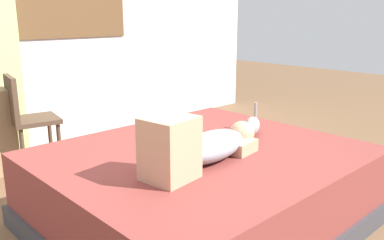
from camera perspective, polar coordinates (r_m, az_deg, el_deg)
The scene contains 6 objects.
ground_plane at distance 2.72m, azimuth 0.25°, elevation -15.38°, with size 16.00×16.00×0.00m, color brown.
back_wall_with_window at distance 4.49m, azimuth -22.71°, elevation 14.69°, with size 6.40×0.14×2.90m.
bed at distance 2.75m, azimuth 1.37°, elevation -9.31°, with size 1.98×1.73×0.50m.
person_lying at distance 2.39m, azimuth 1.39°, elevation -3.56°, with size 0.94×0.37×0.34m.
cat at distance 3.00m, azimuth 8.26°, elevation -0.89°, with size 0.32×0.23×0.21m.
chair_by_desk at distance 3.81m, azimuth -22.08°, elevation 0.56°, with size 0.44×0.44×0.86m.
Camera 1 is at (-1.63, -1.71, 1.36)m, focal length 38.38 mm.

